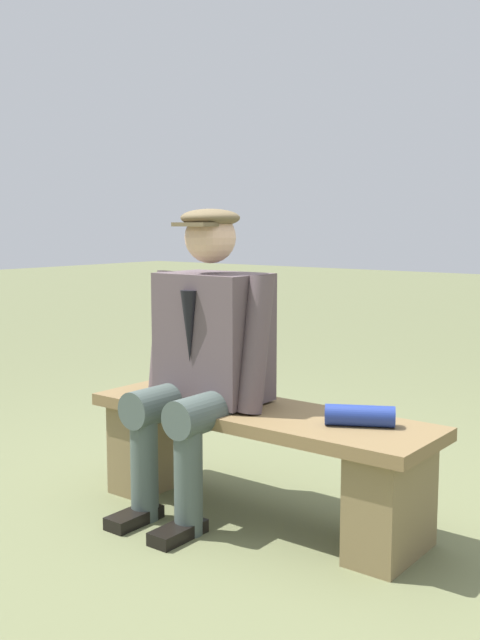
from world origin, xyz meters
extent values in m
plane|color=#656B45|center=(0.00, 0.00, 0.00)|extent=(30.00, 30.00, 0.00)
cube|color=brown|center=(0.00, 0.00, 0.42)|extent=(1.47, 0.44, 0.05)
cube|color=olive|center=(-0.59, 0.00, 0.20)|extent=(0.19, 0.37, 0.40)
cube|color=olive|center=(0.59, 0.00, 0.20)|extent=(0.19, 0.37, 0.40)
cube|color=#55474B|center=(0.23, 0.00, 0.72)|extent=(0.42, 0.29, 0.52)
cylinder|color=#1E2338|center=(0.23, 0.00, 0.95)|extent=(0.23, 0.23, 0.06)
cone|color=black|center=(0.23, 0.15, 0.77)|extent=(0.07, 0.07, 0.29)
sphere|color=#DBAD8C|center=(0.23, 0.02, 1.12)|extent=(0.21, 0.21, 0.21)
ellipsoid|color=brown|center=(0.23, 0.02, 1.20)|extent=(0.24, 0.24, 0.07)
cube|color=brown|center=(0.23, 0.11, 1.17)|extent=(0.17, 0.09, 0.02)
cylinder|color=#46544F|center=(0.11, 0.15, 0.45)|extent=(0.15, 0.43, 0.15)
cylinder|color=#46544F|center=(0.11, 0.30, 0.23)|extent=(0.11, 0.11, 0.45)
cube|color=black|center=(0.11, 0.36, 0.03)|extent=(0.10, 0.24, 0.05)
cylinder|color=#55474B|center=(-0.02, 0.04, 0.71)|extent=(0.11, 0.18, 0.54)
cylinder|color=#46544F|center=(0.34, 0.15, 0.45)|extent=(0.15, 0.43, 0.15)
cylinder|color=#46544F|center=(0.34, 0.30, 0.23)|extent=(0.11, 0.11, 0.45)
cube|color=black|center=(0.34, 0.36, 0.03)|extent=(0.10, 0.24, 0.05)
cylinder|color=#55474B|center=(0.47, 0.04, 0.71)|extent=(0.12, 0.18, 0.54)
cylinder|color=navy|center=(-0.44, -0.02, 0.48)|extent=(0.26, 0.19, 0.08)
camera|label=1|loc=(-1.72, 2.34, 1.18)|focal=42.04mm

